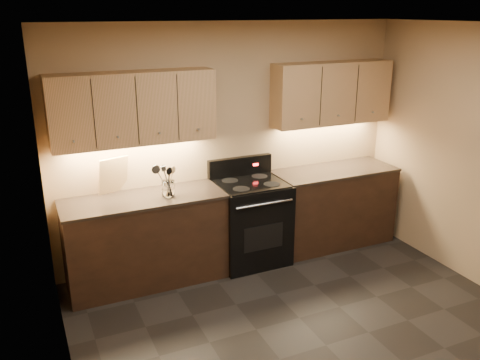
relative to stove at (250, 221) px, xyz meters
name	(u,v)px	position (x,y,z in m)	size (l,w,h in m)	color
floor	(326,345)	(-0.08, -1.68, -0.48)	(4.00, 4.00, 0.00)	black
ceiling	(347,26)	(-0.08, -1.68, 2.12)	(4.00, 4.00, 0.00)	silver
wall_back	(232,143)	(-0.08, 0.32, 0.82)	(4.00, 0.04, 2.60)	tan
wall_left	(63,251)	(-2.08, -1.68, 0.82)	(0.04, 4.00, 2.60)	tan
counter_left	(146,240)	(-1.18, 0.02, -0.01)	(1.62, 0.62, 0.93)	black
counter_right	(332,206)	(1.10, 0.02, -0.01)	(1.46, 0.62, 0.93)	black
stove	(250,221)	(0.00, 0.00, 0.00)	(0.76, 0.68, 1.14)	black
upper_cab_left	(133,108)	(-1.18, 0.17, 1.32)	(1.60, 0.30, 0.70)	tan
upper_cab_right	(332,93)	(1.10, 0.17, 1.32)	(1.44, 0.30, 0.70)	tan
outlet_plate	(115,174)	(-1.38, 0.31, 0.64)	(0.09, 0.01, 0.12)	#B2B5BA
utensil_crock	(168,189)	(-0.93, -0.04, 0.53)	(0.17, 0.17, 0.16)	white
cutting_board	(113,175)	(-1.41, 0.27, 0.64)	(0.31, 0.02, 0.39)	tan
wooden_spoon	(166,181)	(-0.96, -0.06, 0.62)	(0.06, 0.06, 0.30)	tan
black_spoon	(168,180)	(-0.93, -0.03, 0.62)	(0.06, 0.06, 0.30)	black
black_turner	(170,180)	(-0.91, -0.06, 0.62)	(0.08, 0.08, 0.32)	black
steel_spatula	(169,178)	(-0.92, -0.05, 0.64)	(0.08, 0.08, 0.35)	silver
steel_skimmer	(170,178)	(-0.91, -0.05, 0.64)	(0.09, 0.09, 0.34)	silver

